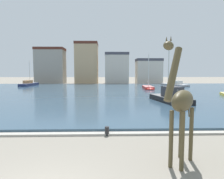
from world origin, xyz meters
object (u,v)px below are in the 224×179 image
Objects in this scene: sailboat_red at (148,88)px; mooring_bollard at (107,131)px; giraffe_statue at (181,104)px; sailboat_black at (168,98)px; sailboat_grey at (173,85)px; sailboat_navy at (30,84)px.

mooring_bollard is at bearing -106.68° from sailboat_red.
sailboat_red is at bearing 73.32° from mooring_bollard.
giraffe_statue is at bearing -100.10° from sailboat_red.
giraffe_statue is 15.55m from sailboat_black.
sailboat_grey is 27.86m from sailboat_black.
giraffe_statue is 0.64× the size of sailboat_red.
sailboat_navy is 1.20× the size of sailboat_black.
sailboat_grey is (13.83, 41.02, -1.85)m from giraffe_statue.
sailboat_black is (26.43, -27.70, 0.07)m from sailboat_navy.
sailboat_navy is at bearing 158.14° from sailboat_red.
giraffe_statue is 4.95m from mooring_bollard.
sailboat_grey is 40.99m from mooring_bollard.
sailboat_red is 16.63m from sailboat_black.
mooring_bollard is at bearing -63.58° from sailboat_navy.
sailboat_black is at bearing 58.10° from mooring_bollard.
sailboat_red reaches higher than giraffe_statue.
sailboat_navy reaches higher than giraffe_statue.
sailboat_navy reaches higher than mooring_bollard.
giraffe_statue is 0.47× the size of sailboat_grey.
sailboat_navy is 43.57m from mooring_bollard.
giraffe_statue reaches higher than mooring_bollard.
mooring_bollard is (-2.76, 3.54, -2.11)m from giraffe_statue.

